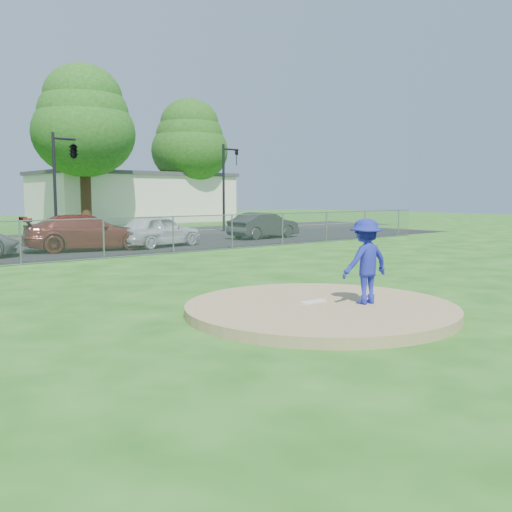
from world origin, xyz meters
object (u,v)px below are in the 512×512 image
at_px(tree_right, 84,121).
at_px(parked_car_pearl, 158,231).
at_px(parked_car_charcoal, 264,225).
at_px(traffic_signal_center, 72,152).
at_px(commercial_building, 134,197).
at_px(traffic_signal_right, 227,179).
at_px(tree_far_right, 190,141).
at_px(pitcher, 366,261).
at_px(parked_car_darkred, 87,232).

bearing_deg(tree_right, parked_car_pearl, -103.02).
bearing_deg(parked_car_charcoal, traffic_signal_center, 48.61).
xyz_separation_m(commercial_building, traffic_signal_right, (-1.76, -16.00, 1.20)).
relative_size(tree_far_right, pitcher, 6.33).
bearing_deg(parked_car_pearl, tree_right, -25.52).
relative_size(parked_car_pearl, parked_car_charcoal, 1.01).
bearing_deg(parked_car_pearl, parked_car_darkred, 69.63).
bearing_deg(parked_car_darkred, tree_right, -11.14).
relative_size(parked_car_darkred, parked_car_pearl, 1.22).
distance_m(traffic_signal_center, parked_car_pearl, 8.04).
bearing_deg(parked_car_pearl, traffic_signal_center, -3.44).
bearing_deg(parked_car_charcoal, parked_car_darkred, 87.51).
xyz_separation_m(traffic_signal_right, parked_car_darkred, (-12.37, -6.51, -2.59)).
bearing_deg(pitcher, traffic_signal_right, -114.00).
xyz_separation_m(traffic_signal_right, parked_car_charcoal, (-2.06, -6.11, -2.65)).
bearing_deg(parked_car_pearl, traffic_signal_right, -65.27).
bearing_deg(tree_far_right, parked_car_charcoal, -112.26).
bearing_deg(traffic_signal_center, pitcher, -98.16).
relative_size(commercial_building, tree_far_right, 1.53).
bearing_deg(traffic_signal_right, pitcher, -120.93).
relative_size(tree_far_right, parked_car_pearl, 2.50).
height_order(commercial_building, parked_car_pearl, commercial_building).
height_order(parked_car_darkred, parked_car_charcoal, parked_car_darkred).
xyz_separation_m(traffic_signal_right, pitcher, (-13.50, -22.52, -2.31)).
height_order(pitcher, parked_car_darkred, pitcher).
relative_size(pitcher, parked_car_darkred, 0.32).
distance_m(tree_right, parked_car_darkred, 19.26).
xyz_separation_m(tree_right, pitcher, (-8.26, -32.52, -6.60)).
xyz_separation_m(tree_far_right, traffic_signal_right, (-5.76, -13.00, -3.70)).
xyz_separation_m(tree_far_right, traffic_signal_center, (-16.03, -13.00, -2.45)).
xyz_separation_m(commercial_building, tree_far_right, (4.00, -3.00, 4.90)).
distance_m(tree_right, parked_car_charcoal, 17.83).
height_order(tree_right, tree_far_right, tree_right).
relative_size(commercial_building, parked_car_pearl, 3.82).
distance_m(parked_car_pearl, parked_car_charcoal, 7.15).
bearing_deg(pitcher, traffic_signal_center, -91.23).
distance_m(tree_right, traffic_signal_center, 11.60).
height_order(tree_right, pitcher, tree_right).
bearing_deg(parked_car_charcoal, tree_far_right, -26.96).
bearing_deg(pitcher, parked_car_pearl, -98.64).
bearing_deg(traffic_signal_center, tree_far_right, 39.04).
relative_size(pitcher, parked_car_pearl, 0.39).
distance_m(commercial_building, traffic_signal_right, 16.14).
distance_m(commercial_building, traffic_signal_center, 20.17).
bearing_deg(parked_car_charcoal, tree_right, 6.45).
height_order(tree_far_right, traffic_signal_right, tree_far_right).
distance_m(tree_right, parked_car_pearl, 18.73).
relative_size(commercial_building, parked_car_charcoal, 3.87).
bearing_deg(tree_right, traffic_signal_center, -116.71).
relative_size(pitcher, parked_car_charcoal, 0.40).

